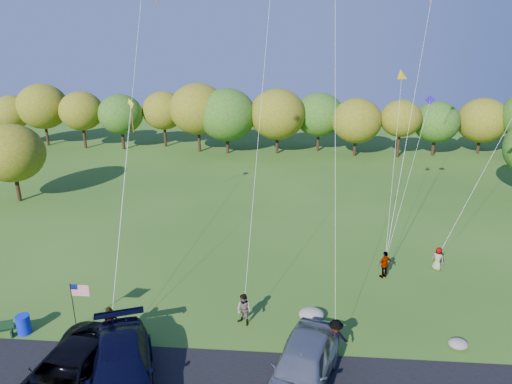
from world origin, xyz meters
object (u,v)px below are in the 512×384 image
Objects in this scene: minivan_silver at (303,366)px; flyer_d at (385,264)px; flyer_c at (335,338)px; flyer_e at (438,259)px; minivan_navy at (121,372)px; trash_barrel at (24,324)px; flyer_a at (111,326)px; flyer_b at (244,310)px; minivan_dark at (67,377)px.

minivan_silver reaches higher than flyer_d.
flyer_e is at bearing -130.19° from flyer_c.
minivan_navy reaches higher than trash_barrel.
minivan_silver reaches higher than flyer_e.
flyer_e is at bearing 169.01° from flyer_d.
flyer_a is 1.92× the size of trash_barrel.
flyer_b is at bearing 8.34° from trash_barrel.
flyer_a is at bearing -177.72° from minivan_silver.
flyer_c is 1.19× the size of flyer_e.
flyer_c is (1.55, 2.21, -0.14)m from minivan_silver.
flyer_b is (6.68, 5.52, -0.13)m from minivan_dark.
minivan_navy is at bearing 18.25° from flyer_c.
flyer_a is 1.06× the size of flyer_c.
flyer_e is at bearing 15.39° from minivan_navy.
flyer_e is (17.82, 8.69, -0.20)m from flyer_a.
flyer_d is at bearing 43.54° from minivan_dark.
flyer_b is at bearing -2.69° from flyer_a.
minivan_dark is 5.78m from trash_barrel.
minivan_navy is 3.79× the size of flyer_d.
flyer_c is (9.02, 3.09, -0.10)m from minivan_navy.
flyer_d is 1.73× the size of trash_barrel.
flyer_d is (14.77, 11.00, -0.12)m from minivan_dark.
minivan_silver reaches higher than flyer_b.
flyer_c is at bearing -20.47° from flyer_a.
flyer_a is 1.12× the size of flyer_b.
minivan_navy reaches higher than flyer_a.
flyer_b is 4.88m from flyer_c.
flyer_e is (11.62, 6.70, -0.09)m from flyer_b.
minivan_dark is at bearing -42.95° from trash_barrel.
minivan_navy reaches higher than flyer_b.
minivan_dark is 18.42m from flyer_d.
minivan_navy reaches higher than flyer_c.
minivan_silver is at bearing 54.25° from flyer_c.
flyer_a reaches higher than flyer_e.
minivan_dark reaches higher than flyer_c.
trash_barrel is (-4.22, 3.92, -0.49)m from minivan_dark.
minivan_silver is 5.80× the size of trash_barrel.
minivan_silver is at bearing -10.68° from trash_barrel.
minivan_silver is 2.70m from flyer_c.
minivan_silver is 13.96m from flyer_e.
flyer_e is at bearing 40.60° from minivan_dark.
flyer_c reaches higher than flyer_e.
flyer_d is at bearing 77.72° from minivan_silver.
minivan_navy is at bearing -28.84° from trash_barrel.
minivan_dark reaches higher than trash_barrel.
trash_barrel is at bearing 130.49° from minivan_navy.
flyer_a is at bearing -0.68° from flyer_c.
flyer_d is at bearing -116.66° from flyer_c.
flyer_d is (14.30, 7.47, -0.10)m from flyer_a.
minivan_silver is 3.01× the size of flyer_a.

